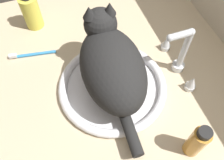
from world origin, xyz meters
TOP-DOWN VIEW (x-y plane):
  - countertop at (0.00, 0.00)cm, footprint 104.53×79.91cm
  - sink_basin at (-0.47, -3.34)cm, footprint 33.44×33.44cm
  - faucet at (-0.47, 18.74)cm, footprint 20.26×9.48cm
  - cat at (-2.16, -3.25)cm, footprint 40.43×19.18cm
  - soap_pump_bottle at (-35.49, -21.21)cm, footprint 6.25×6.25cm
  - amber_bottle at (25.14, 10.16)cm, footprint 4.44×4.44cm
  - toothbrush at (-21.44, -25.07)cm, footprint 3.68×15.59cm

SIDE VIEW (x-z plane):
  - countertop at x=0.00cm, z-range 0.00..3.00cm
  - toothbrush at x=-21.44cm, z-range 2.78..4.48cm
  - sink_basin at x=-0.47cm, z-range 2.85..5.47cm
  - amber_bottle at x=25.14cm, z-range 2.64..15.77cm
  - soap_pump_bottle at x=-35.49cm, z-range 1.18..17.94cm
  - faucet at x=-0.47cm, z-range 0.81..18.99cm
  - cat at x=-2.16cm, z-range 3.85..24.28cm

